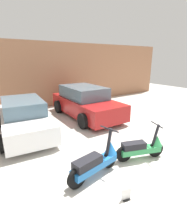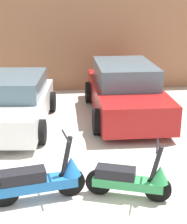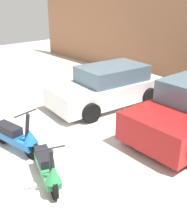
{
  "view_description": "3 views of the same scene",
  "coord_description": "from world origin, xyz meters",
  "px_view_note": "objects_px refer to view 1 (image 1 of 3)",
  "views": [
    {
      "loc": [
        -2.72,
        -2.49,
        2.71
      ],
      "look_at": [
        0.52,
        2.26,
        0.95
      ],
      "focal_mm": 28.0,
      "sensor_mm": 36.0,
      "label": 1
    },
    {
      "loc": [
        -0.34,
        -4.54,
        3.24
      ],
      "look_at": [
        0.46,
        2.53,
        0.79
      ],
      "focal_mm": 55.0,
      "sensor_mm": 36.0,
      "label": 2
    },
    {
      "loc": [
        4.79,
        -1.93,
        3.44
      ],
      "look_at": [
        0.35,
        1.93,
        0.89
      ],
      "focal_mm": 45.0,
      "sensor_mm": 36.0,
      "label": 3
    }
  ],
  "objects_px": {
    "scooter_front_left": "(97,161)",
    "car_rear_left": "(24,118)",
    "scooter_front_right": "(142,147)",
    "placard_near_left_scooter": "(126,194)",
    "car_rear_center": "(85,102)"
  },
  "relations": [
    {
      "from": "scooter_front_left",
      "to": "placard_near_left_scooter",
      "type": "distance_m",
      "value": 1.0
    },
    {
      "from": "car_rear_center",
      "to": "placard_near_left_scooter",
      "type": "height_order",
      "value": "car_rear_center"
    },
    {
      "from": "car_rear_center",
      "to": "placard_near_left_scooter",
      "type": "distance_m",
      "value": 5.5
    },
    {
      "from": "car_rear_left",
      "to": "car_rear_center",
      "type": "distance_m",
      "value": 3.0
    },
    {
      "from": "scooter_front_left",
      "to": "car_rear_left",
      "type": "bearing_deg",
      "value": 91.95
    },
    {
      "from": "scooter_front_left",
      "to": "placard_near_left_scooter",
      "type": "height_order",
      "value": "scooter_front_left"
    },
    {
      "from": "scooter_front_right",
      "to": "placard_near_left_scooter",
      "type": "distance_m",
      "value": 1.68
    },
    {
      "from": "car_rear_left",
      "to": "scooter_front_right",
      "type": "bearing_deg",
      "value": 37.0
    },
    {
      "from": "scooter_front_right",
      "to": "car_rear_center",
      "type": "xyz_separation_m",
      "value": [
        0.73,
        4.18,
        0.33
      ]
    },
    {
      "from": "scooter_front_right",
      "to": "scooter_front_left",
      "type": "bearing_deg",
      "value": -165.39
    },
    {
      "from": "scooter_front_right",
      "to": "car_rear_center",
      "type": "relative_size",
      "value": 0.32
    },
    {
      "from": "scooter_front_right",
      "to": "car_rear_left",
      "type": "distance_m",
      "value": 4.34
    },
    {
      "from": "scooter_front_left",
      "to": "scooter_front_right",
      "type": "xyz_separation_m",
      "value": [
        1.47,
        -0.12,
        -0.03
      ]
    },
    {
      "from": "scooter_front_right",
      "to": "car_rear_left",
      "type": "height_order",
      "value": "car_rear_left"
    },
    {
      "from": "car_rear_left",
      "to": "placard_near_left_scooter",
      "type": "distance_m",
      "value": 4.65
    }
  ]
}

